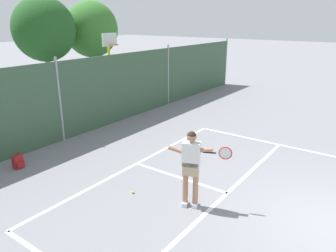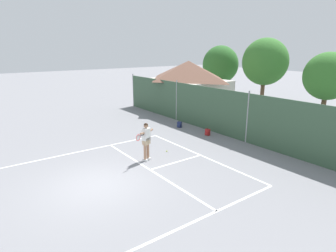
{
  "view_description": "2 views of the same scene",
  "coord_description": "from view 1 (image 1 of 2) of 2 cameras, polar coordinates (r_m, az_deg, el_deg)",
  "views": [
    {
      "loc": [
        -6.81,
        -0.57,
        4.22
      ],
      "look_at": [
        0.92,
        4.99,
        1.06
      ],
      "focal_mm": 34.92,
      "sensor_mm": 36.0,
      "label": 1
    },
    {
      "loc": [
        9.84,
        -3.72,
        5.22
      ],
      "look_at": [
        -1.85,
        4.81,
        1.23
      ],
      "focal_mm": 30.26,
      "sensor_mm": 36.0,
      "label": 2
    }
  ],
  "objects": [
    {
      "name": "basketball_hoop",
      "position": [
        16.15,
        -10.08,
        11.29
      ],
      "size": [
        0.9,
        0.67,
        3.55
      ],
      "color": "yellow",
      "rests_on": "ground"
    },
    {
      "name": "backpack_red",
      "position": [
        10.62,
        -24.69,
        -5.7
      ],
      "size": [
        0.3,
        0.27,
        0.46
      ],
      "color": "maroon",
      "rests_on": "ground"
    },
    {
      "name": "tennis_ball",
      "position": [
        8.46,
        -6.16,
        -11.42
      ],
      "size": [
        0.07,
        0.07,
        0.07
      ],
      "primitive_type": "sphere",
      "color": "#CCE033",
      "rests_on": "ground"
    },
    {
      "name": "chainlink_fence",
      "position": [
        12.07,
        -18.35,
        3.99
      ],
      "size": [
        26.09,
        0.09,
        2.98
      ],
      "color": "#38563D",
      "rests_on": "ground"
    },
    {
      "name": "court_markings",
      "position": [
        8.1,
        22.41,
        -14.56
      ],
      "size": [
        8.3,
        11.1,
        0.01
      ],
      "color": "white",
      "rests_on": "ground"
    },
    {
      "name": "ground_plane",
      "position": [
        8.03,
        27.02,
        -15.59
      ],
      "size": [
        120.0,
        120.0,
        0.0
      ],
      "primitive_type": "plane",
      "color": "gray"
    },
    {
      "name": "tennis_player",
      "position": [
        7.44,
        4.13,
        -6.37
      ],
      "size": [
        0.71,
        1.3,
        1.85
      ],
      "color": "silver",
      "rests_on": "ground"
    }
  ]
}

